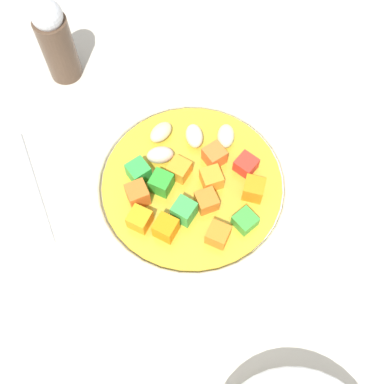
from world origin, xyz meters
The scene contains 4 objects.
ground_plane centered at (0.00, 0.00, -1.00)cm, with size 140.00×140.00×2.00cm, color #BAB2A0.
soup_bowl_main centered at (-0.01, 0.00, 2.52)cm, with size 18.50×18.50×5.98cm.
spoon centered at (-11.00, 8.04, 0.41)cm, with size 10.66×19.03×0.84cm.
pepper_shaker centered at (2.77, 20.16, 4.85)cm, with size 3.36×3.36×9.75cm.
Camera 1 is at (-14.33, -12.33, 42.42)cm, focal length 45.99 mm.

